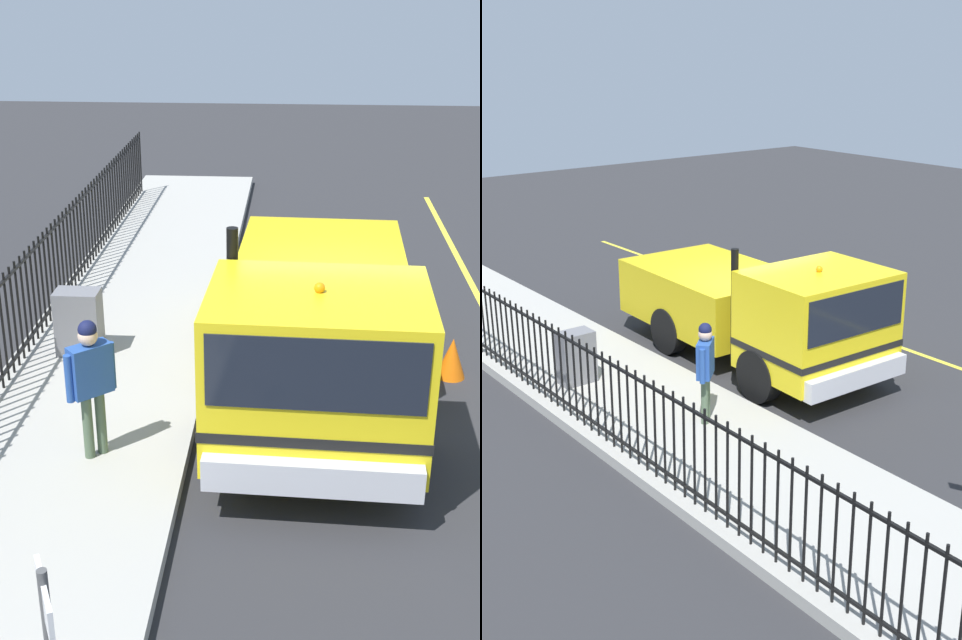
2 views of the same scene
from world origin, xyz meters
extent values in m
plane|color=#2B2B2D|center=(0.00, 0.00, 0.00)|extent=(50.79, 50.79, 0.00)
cube|color=#A3A099|center=(3.22, 0.00, 0.09)|extent=(2.90, 23.09, 0.18)
cube|color=yellow|center=(0.30, 2.34, 1.37)|extent=(2.46, 1.99, 1.79)
cube|color=black|center=(0.30, 2.34, 1.77)|extent=(2.27, 2.02, 0.79)
cube|color=gold|center=(0.19, -0.88, 1.06)|extent=(2.52, 3.65, 1.15)
cube|color=silver|center=(0.34, 3.37, 0.63)|extent=(2.28, 0.28, 0.36)
cube|color=black|center=(0.30, 2.34, 0.98)|extent=(2.48, 2.01, 0.12)
cylinder|color=black|center=(-0.78, 2.09, 0.48)|extent=(0.33, 0.97, 0.96)
cylinder|color=black|center=(1.37, 2.02, 0.48)|extent=(0.33, 0.97, 0.96)
cylinder|color=black|center=(-0.88, -0.84, 0.48)|extent=(0.33, 0.97, 0.96)
cylinder|color=black|center=(1.27, -0.91, 0.48)|extent=(0.33, 0.97, 0.96)
sphere|color=orange|center=(0.30, 2.34, 2.32)|extent=(0.12, 0.12, 0.12)
cylinder|color=black|center=(1.31, 1.25, 1.55)|extent=(0.14, 0.14, 2.14)
cube|color=#264C99|center=(2.83, 2.37, 1.28)|extent=(0.50, 0.48, 0.60)
sphere|color=beige|center=(2.83, 2.37, 1.69)|extent=(0.22, 0.22, 0.22)
sphere|color=#14193F|center=(2.83, 2.37, 1.77)|extent=(0.21, 0.21, 0.21)
cylinder|color=#4C6047|center=(2.89, 2.43, 0.58)|extent=(0.12, 0.12, 0.80)
cylinder|color=#4C6047|center=(2.77, 2.31, 0.58)|extent=(0.12, 0.12, 0.80)
cylinder|color=#264C99|center=(3.03, 2.55, 1.25)|extent=(0.09, 0.09, 0.57)
cylinder|color=#264C99|center=(2.63, 2.19, 1.25)|extent=(0.09, 0.09, 0.57)
cylinder|color=black|center=(4.46, -9.81, 0.92)|extent=(0.04, 0.04, 1.49)
cylinder|color=black|center=(4.46, -9.58, 0.92)|extent=(0.04, 0.04, 1.49)
cylinder|color=black|center=(4.46, -9.35, 0.92)|extent=(0.04, 0.04, 1.49)
cylinder|color=black|center=(4.46, -9.12, 0.92)|extent=(0.04, 0.04, 1.49)
cylinder|color=black|center=(4.46, -8.89, 0.92)|extent=(0.04, 0.04, 1.49)
cylinder|color=black|center=(4.46, -8.66, 0.92)|extent=(0.04, 0.04, 1.49)
cylinder|color=black|center=(4.46, -8.43, 0.92)|extent=(0.04, 0.04, 1.49)
cylinder|color=black|center=(4.46, -8.20, 0.92)|extent=(0.04, 0.04, 1.49)
cylinder|color=black|center=(4.46, -7.97, 0.92)|extent=(0.04, 0.04, 1.49)
cylinder|color=black|center=(4.46, -7.73, 0.92)|extent=(0.04, 0.04, 1.49)
cylinder|color=black|center=(4.46, -7.50, 0.92)|extent=(0.04, 0.04, 1.49)
cylinder|color=black|center=(4.46, -7.27, 0.92)|extent=(0.04, 0.04, 1.49)
cylinder|color=black|center=(4.46, -7.04, 0.92)|extent=(0.04, 0.04, 1.49)
cylinder|color=black|center=(4.46, -6.81, 0.92)|extent=(0.04, 0.04, 1.49)
cylinder|color=black|center=(4.46, -6.58, 0.92)|extent=(0.04, 0.04, 1.49)
cylinder|color=black|center=(4.46, -6.35, 0.92)|extent=(0.04, 0.04, 1.49)
cylinder|color=black|center=(4.46, -6.12, 0.92)|extent=(0.04, 0.04, 1.49)
cylinder|color=black|center=(4.46, -5.89, 0.92)|extent=(0.04, 0.04, 1.49)
cylinder|color=black|center=(4.46, -5.66, 0.92)|extent=(0.04, 0.04, 1.49)
cylinder|color=black|center=(4.46, -5.43, 0.92)|extent=(0.04, 0.04, 1.49)
cylinder|color=black|center=(4.46, -5.19, 0.92)|extent=(0.04, 0.04, 1.49)
cylinder|color=black|center=(4.46, -4.96, 0.92)|extent=(0.04, 0.04, 1.49)
cylinder|color=black|center=(4.46, -4.73, 0.92)|extent=(0.04, 0.04, 1.49)
cylinder|color=black|center=(4.46, -4.50, 0.92)|extent=(0.04, 0.04, 1.49)
cylinder|color=black|center=(4.46, -4.27, 0.92)|extent=(0.04, 0.04, 1.49)
cylinder|color=black|center=(4.46, -4.04, 0.92)|extent=(0.04, 0.04, 1.49)
cylinder|color=black|center=(4.46, -3.81, 0.92)|extent=(0.04, 0.04, 1.49)
cylinder|color=black|center=(4.46, -3.58, 0.92)|extent=(0.04, 0.04, 1.49)
cylinder|color=black|center=(4.46, -3.35, 0.92)|extent=(0.04, 0.04, 1.49)
cylinder|color=black|center=(4.46, -3.12, 0.92)|extent=(0.04, 0.04, 1.49)
cylinder|color=black|center=(4.46, -2.89, 0.92)|extent=(0.04, 0.04, 1.49)
cylinder|color=black|center=(4.46, -2.66, 0.92)|extent=(0.04, 0.04, 1.49)
cylinder|color=black|center=(4.46, -2.42, 0.92)|extent=(0.04, 0.04, 1.49)
cylinder|color=black|center=(4.46, -2.19, 0.92)|extent=(0.04, 0.04, 1.49)
cylinder|color=black|center=(4.46, -1.96, 0.92)|extent=(0.04, 0.04, 1.49)
cylinder|color=black|center=(4.46, -1.73, 0.92)|extent=(0.04, 0.04, 1.49)
cylinder|color=black|center=(4.46, -1.50, 0.92)|extent=(0.04, 0.04, 1.49)
cylinder|color=black|center=(4.46, -1.27, 0.92)|extent=(0.04, 0.04, 1.49)
cylinder|color=black|center=(4.46, -1.04, 0.92)|extent=(0.04, 0.04, 1.49)
cylinder|color=black|center=(4.46, -0.81, 0.92)|extent=(0.04, 0.04, 1.49)
cylinder|color=black|center=(4.46, -0.58, 0.92)|extent=(0.04, 0.04, 1.49)
cylinder|color=black|center=(4.46, -0.35, 0.92)|extent=(0.04, 0.04, 1.49)
cylinder|color=black|center=(4.46, -0.12, 0.92)|extent=(0.04, 0.04, 1.49)
cylinder|color=black|center=(4.46, 0.12, 0.92)|extent=(0.04, 0.04, 1.49)
cylinder|color=black|center=(4.46, 0.35, 0.92)|extent=(0.04, 0.04, 1.49)
cylinder|color=black|center=(4.46, 0.58, 0.92)|extent=(0.04, 0.04, 1.49)
cube|color=black|center=(4.46, 0.00, 1.55)|extent=(0.04, 19.62, 0.04)
cube|color=black|center=(4.46, 0.00, 0.36)|extent=(0.04, 19.62, 0.04)
cube|color=slate|center=(3.69, -0.38, 0.66)|extent=(0.64, 0.43, 0.96)
cone|color=orange|center=(-1.69, -0.30, 0.30)|extent=(0.41, 0.41, 0.59)
cube|color=white|center=(1.89, 7.12, 2.27)|extent=(0.23, 0.47, 0.24)
camera|label=1|loc=(0.57, 10.67, 5.48)|focal=47.22mm
camera|label=2|loc=(9.98, 11.80, 6.00)|focal=44.90mm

